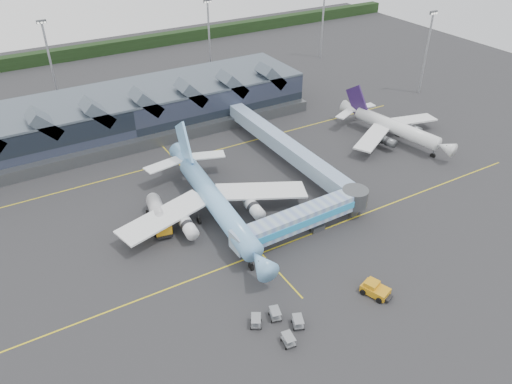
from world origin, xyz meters
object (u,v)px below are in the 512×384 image
jet_bridge (311,215)px  fuel_truck (158,214)px  pushback_tug (375,289)px  regional_jet (392,126)px  main_airliner (214,200)px

jet_bridge → fuel_truck: (-21.90, 15.61, -1.43)m
pushback_tug → fuel_truck: bearing=102.7°
fuel_truck → pushback_tug: size_ratio=2.26×
jet_bridge → fuel_truck: size_ratio=2.47×
regional_jet → pushback_tug: (-37.73, -36.80, -2.44)m
main_airliner → jet_bridge: size_ratio=1.51×
fuel_truck → regional_jet: bearing=13.3°
regional_jet → jet_bridge: size_ratio=1.11×
regional_jet → pushback_tug: size_ratio=6.19×
jet_bridge → pushback_tug: size_ratio=5.58×
pushback_tug → regional_jet: bearing=24.2°
main_airliner → fuel_truck: main_airliner is taller
main_airliner → fuel_truck: 10.20m
fuel_truck → pushback_tug: bearing=-47.6°
fuel_truck → main_airliner: bearing=-11.6°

